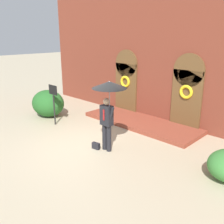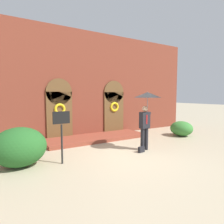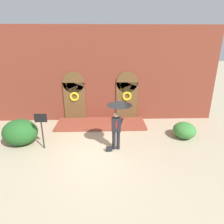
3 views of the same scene
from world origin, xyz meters
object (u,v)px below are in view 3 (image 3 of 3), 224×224
object	(u,v)px
sign_post	(41,125)
shrub_left	(20,132)
shrub_right	(184,130)
handbag	(109,149)
person_with_umbrella	(119,110)

from	to	relation	value
sign_post	shrub_left	size ratio (longest dim) A/B	1.05
shrub_left	shrub_right	xyz separation A→B (m)	(8.17, 0.41, -0.22)
sign_post	shrub_right	size ratio (longest dim) A/B	1.39
handbag	shrub_right	bearing A→B (deg)	7.83
person_with_umbrella	sign_post	world-z (taller)	person_with_umbrella
person_with_umbrella	shrub_right	bearing A→B (deg)	16.68
sign_post	shrub_right	world-z (taller)	sign_post
shrub_left	handbag	bearing A→B (deg)	-11.18
handbag	shrub_left	xyz separation A→B (m)	(-4.25, 0.84, 0.51)
sign_post	handbag	bearing A→B (deg)	-7.34
handbag	sign_post	world-z (taller)	sign_post
person_with_umbrella	sign_post	size ratio (longest dim) A/B	1.37
person_with_umbrella	shrub_right	size ratio (longest dim) A/B	1.91
sign_post	shrub_left	world-z (taller)	sign_post
person_with_umbrella	sign_post	bearing A→B (deg)	176.83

